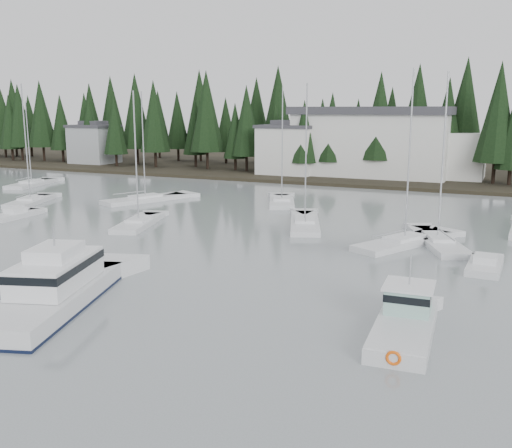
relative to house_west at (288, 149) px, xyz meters
The scene contains 17 objects.
far_shore_land 25.88m from the house_west, 45.00° to the left, with size 240.00×54.00×1.00m, color black.
conifer_treeline 19.87m from the house_west, 21.25° to the left, with size 200.00×22.00×20.00m, color black, non-canonical shape.
house_west is the anchor object (origin of this frame).
house_far_west 42.05m from the house_west, behind, with size 8.48×7.42×8.25m.
harbor_inn 15.45m from the house_west, 12.52° to the left, with size 29.50×11.50×10.90m.
cabin_cruiser_center 65.69m from the house_west, 80.29° to the right, with size 7.47×12.95×5.31m.
lobster_boat_teal 67.68m from the house_west, 63.66° to the right, with size 3.22×7.94×4.33m.
sailboat_0 32.13m from the house_west, 101.79° to the right, with size 7.07×11.11×13.67m.
sailboat_1 27.93m from the house_west, 70.17° to the right, with size 6.06×9.42×14.06m.
sailboat_2 49.09m from the house_west, 57.19° to the right, with size 7.19×10.76×14.75m.
sailboat_4 40.20m from the house_west, 139.43° to the right, with size 5.43×10.35×12.64m.
sailboat_5 43.95m from the house_west, 87.89° to the right, with size 5.10×9.30×13.26m.
sailboat_6 40.65m from the house_west, 66.31° to the right, with size 6.27×11.06×13.93m.
sailboat_7 42.46m from the house_west, 115.32° to the right, with size 5.60×9.07×14.45m.
sailboat_13 49.36m from the house_west, 53.93° to the right, with size 6.52×10.72×14.53m.
runabout_0 47.47m from the house_west, 105.30° to the right, with size 2.67×6.15×1.42m.
runabout_1 56.98m from the house_west, 54.54° to the right, with size 2.35×5.32×1.42m.
Camera 1 is at (16.37, -9.05, 11.05)m, focal length 40.00 mm.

